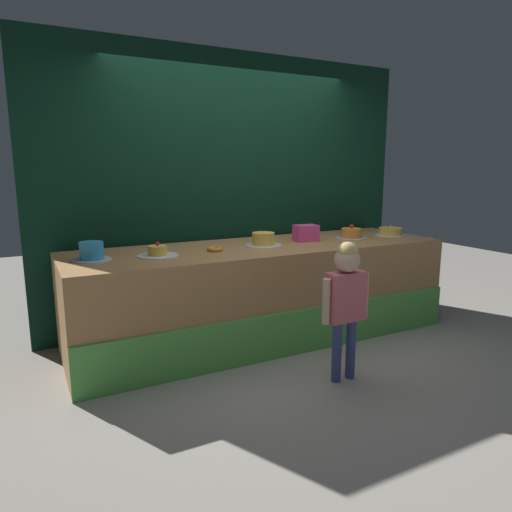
{
  "coord_description": "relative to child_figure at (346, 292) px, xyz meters",
  "views": [
    {
      "loc": [
        -1.96,
        -3.12,
        1.57
      ],
      "look_at": [
        -0.17,
        0.31,
        0.82
      ],
      "focal_mm": 32.28,
      "sensor_mm": 36.0,
      "label": 1
    }
  ],
  "objects": [
    {
      "name": "ground_plane",
      "position": [
        -0.11,
        0.57,
        -0.68
      ],
      "size": [
        12.0,
        12.0,
        0.0
      ],
      "primitive_type": "plane",
      "color": "gray"
    },
    {
      "name": "stage_platform",
      "position": [
        -0.11,
        1.08,
        -0.25
      ],
      "size": [
        3.48,
        1.05,
        0.87
      ],
      "color": "#B27F4C",
      "rests_on": "ground_plane"
    },
    {
      "name": "curtain_backdrop",
      "position": [
        -0.11,
        1.7,
        0.66
      ],
      "size": [
        3.9,
        0.08,
        2.67
      ],
      "primitive_type": "cube",
      "color": "black",
      "rests_on": "ground_plane"
    },
    {
      "name": "child_figure",
      "position": [
        0.0,
        0.0,
        0.0
      ],
      "size": [
        0.4,
        0.19,
        1.05
      ],
      "color": "#3F4C8C",
      "rests_on": "ground_plane"
    },
    {
      "name": "pink_box",
      "position": [
        0.38,
        1.11,
        0.27
      ],
      "size": [
        0.24,
        0.17,
        0.16
      ],
      "primitive_type": "cube",
      "rotation": [
        0.0,
        0.0,
        -0.1
      ],
      "color": "#F04A97",
      "rests_on": "stage_platform"
    },
    {
      "name": "donut",
      "position": [
        -0.6,
        1.01,
        0.21
      ],
      "size": [
        0.14,
        0.14,
        0.04
      ],
      "primitive_type": "torus",
      "color": "orange",
      "rests_on": "stage_platform"
    },
    {
      "name": "cake_far_left",
      "position": [
        -1.59,
        1.08,
        0.25
      ],
      "size": [
        0.29,
        0.29,
        0.14
      ],
      "color": "silver",
      "rests_on": "stage_platform"
    },
    {
      "name": "cake_left",
      "position": [
        -1.09,
        1.02,
        0.22
      ],
      "size": [
        0.33,
        0.33,
        0.12
      ],
      "color": "white",
      "rests_on": "stage_platform"
    },
    {
      "name": "cake_center",
      "position": [
        -0.11,
        1.06,
        0.24
      ],
      "size": [
        0.33,
        0.33,
        0.12
      ],
      "color": "white",
      "rests_on": "stage_platform"
    },
    {
      "name": "cake_right",
      "position": [
        0.88,
        1.04,
        0.24
      ],
      "size": [
        0.31,
        0.31,
        0.14
      ],
      "color": "silver",
      "rests_on": "stage_platform"
    },
    {
      "name": "cake_far_right",
      "position": [
        1.37,
        1.01,
        0.23
      ],
      "size": [
        0.31,
        0.31,
        0.12
      ],
      "color": "silver",
      "rests_on": "stage_platform"
    }
  ]
}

